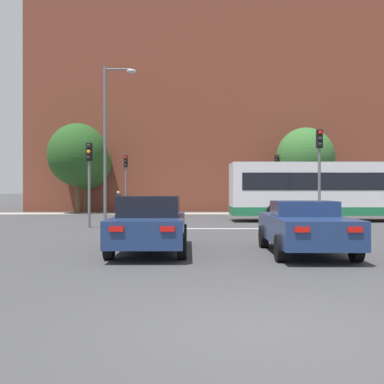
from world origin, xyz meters
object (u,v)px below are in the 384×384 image
at_px(traffic_light_near_right, 319,162).
at_px(traffic_light_far_left, 126,175).
at_px(bus_crossing_lead, 338,190).
at_px(street_lamp_junction, 110,129).
at_px(traffic_light_near_left, 89,170).
at_px(car_roadster_right, 305,227).
at_px(pedestrian_walking_east, 118,201).
at_px(pedestrian_waiting, 284,198).
at_px(car_saloon_left, 150,223).
at_px(traffic_light_far_right, 277,174).

distance_m(traffic_light_near_right, traffic_light_far_left, 15.91).
distance_m(bus_crossing_lead, traffic_light_far_left, 14.61).
relative_size(bus_crossing_lead, street_lamp_junction, 1.38).
bearing_deg(traffic_light_near_left, car_roadster_right, -49.57).
relative_size(traffic_light_near_left, street_lamp_junction, 0.45).
bearing_deg(street_lamp_junction, pedestrian_walking_east, 94.99).
bearing_deg(traffic_light_near_right, pedestrian_waiting, 85.91).
xyz_separation_m(bus_crossing_lead, traffic_light_far_left, (-12.33, 7.77, 1.07)).
height_order(street_lamp_junction, pedestrian_walking_east, street_lamp_junction).
distance_m(car_saloon_left, street_lamp_junction, 13.66).
xyz_separation_m(traffic_light_near_left, pedestrian_walking_east, (-0.48, 12.00, -1.62)).
bearing_deg(street_lamp_junction, bus_crossing_lead, -0.07).
bearing_deg(pedestrian_walking_east, traffic_light_near_right, -45.55).
xyz_separation_m(traffic_light_far_right, pedestrian_walking_east, (-11.02, -0.33, -1.85)).
bearing_deg(traffic_light_near_right, traffic_light_far_left, 129.55).
height_order(bus_crossing_lead, traffic_light_far_right, traffic_light_far_right).
bearing_deg(traffic_light_far_right, traffic_light_near_left, -130.49).
bearing_deg(pedestrian_walking_east, car_saloon_left, -75.97).
bearing_deg(bus_crossing_lead, car_saloon_left, -35.41).
relative_size(traffic_light_far_left, pedestrian_walking_east, 2.55).
height_order(car_roadster_right, pedestrian_walking_east, pedestrian_walking_east).
bearing_deg(traffic_light_far_left, traffic_light_near_left, -90.03).
relative_size(traffic_light_near_left, traffic_light_far_left, 0.92).
relative_size(car_saloon_left, traffic_light_far_left, 1.20).
distance_m(car_roadster_right, pedestrian_waiting, 21.29).
height_order(traffic_light_far_left, pedestrian_waiting, traffic_light_far_left).
height_order(car_saloon_left, street_lamp_junction, street_lamp_junction).
xyz_separation_m(car_saloon_left, pedestrian_waiting, (7.66, 20.51, 0.32)).
distance_m(car_roadster_right, street_lamp_junction, 15.54).
xyz_separation_m(traffic_light_near_right, pedestrian_walking_east, (-10.63, 12.15, -1.97)).
distance_m(traffic_light_near_right, traffic_light_far_right, 12.49).
bearing_deg(car_saloon_left, traffic_light_far_left, 99.11).
bearing_deg(bus_crossing_lead, car_roadster_right, -20.57).
bearing_deg(bus_crossing_lead, traffic_light_far_left, -122.21).
height_order(car_roadster_right, street_lamp_junction, street_lamp_junction).
bearing_deg(street_lamp_junction, traffic_light_far_left, 91.29).
distance_m(bus_crossing_lead, pedestrian_walking_east, 14.94).
bearing_deg(pedestrian_waiting, traffic_light_near_left, 115.95).
relative_size(street_lamp_junction, pedestrian_waiting, 4.50).
relative_size(car_saloon_left, traffic_light_near_left, 1.30).
bearing_deg(car_saloon_left, pedestrian_waiting, 69.27).
height_order(traffic_light_near_right, street_lamp_junction, street_lamp_junction).
bearing_deg(car_saloon_left, pedestrian_walking_east, 100.51).
xyz_separation_m(car_roadster_right, traffic_light_near_right, (2.72, 8.57, 2.19)).
relative_size(traffic_light_far_right, traffic_light_far_left, 1.02).
bearing_deg(traffic_light_near_right, car_roadster_right, -107.58).
height_order(traffic_light_far_right, traffic_light_near_left, traffic_light_far_right).
height_order(traffic_light_far_right, traffic_light_far_left, traffic_light_far_right).
bearing_deg(car_saloon_left, bus_crossing_lead, 54.34).
height_order(bus_crossing_lead, traffic_light_near_left, traffic_light_near_left).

